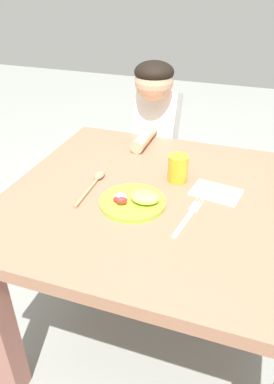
# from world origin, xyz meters

# --- Properties ---
(ground_plane) EXTENTS (8.00, 8.00, 0.00)m
(ground_plane) POSITION_xyz_m (0.00, 0.00, 0.00)
(ground_plane) COLOR gray
(dining_table) EXTENTS (1.04, 0.93, 0.71)m
(dining_table) POSITION_xyz_m (0.00, 0.00, 0.58)
(dining_table) COLOR #9D694F
(dining_table) RESTS_ON ground_plane
(plate) EXTENTS (0.21, 0.21, 0.05)m
(plate) POSITION_xyz_m (-0.08, -0.08, 0.72)
(plate) COLOR #94C835
(plate) RESTS_ON dining_table
(fork) EXTENTS (0.06, 0.23, 0.01)m
(fork) POSITION_xyz_m (0.10, -0.09, 0.71)
(fork) COLOR silver
(fork) RESTS_ON dining_table
(spoon) EXTENTS (0.03, 0.23, 0.02)m
(spoon) POSITION_xyz_m (-0.25, 0.00, 0.72)
(spoon) COLOR tan
(spoon) RESTS_ON dining_table
(drinking_cup) EXTENTS (0.07, 0.07, 0.10)m
(drinking_cup) POSITION_xyz_m (0.01, 0.11, 0.76)
(drinking_cup) COLOR gold
(drinking_cup) RESTS_ON dining_table
(person) EXTENTS (0.21, 0.40, 1.02)m
(person) POSITION_xyz_m (-0.19, 0.56, 0.56)
(person) COLOR #3F5665
(person) RESTS_ON ground_plane
(napkin) EXTENTS (0.17, 0.14, 0.00)m
(napkin) POSITION_xyz_m (0.16, 0.08, 0.71)
(napkin) COLOR white
(napkin) RESTS_ON dining_table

